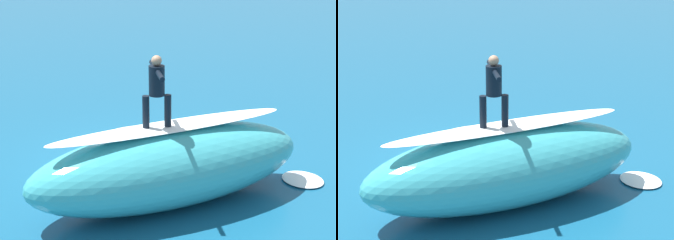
% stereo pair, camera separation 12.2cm
% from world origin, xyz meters
% --- Properties ---
extents(ground_plane, '(120.00, 120.00, 0.00)m').
position_xyz_m(ground_plane, '(0.00, 0.00, 0.00)').
color(ground_plane, '#145175').
extents(wave_crest, '(6.35, 2.42, 1.71)m').
position_xyz_m(wave_crest, '(-0.04, 2.50, 0.86)').
color(wave_crest, teal).
rests_on(wave_crest, ground_plane).
extents(wave_foam_lip, '(5.34, 1.01, 0.08)m').
position_xyz_m(wave_foam_lip, '(-0.04, 2.50, 1.75)').
color(wave_foam_lip, white).
rests_on(wave_foam_lip, wave_crest).
extents(surfboard_riding, '(1.95, 0.95, 0.08)m').
position_xyz_m(surfboard_riding, '(0.27, 2.51, 1.75)').
color(surfboard_riding, '#EAE5C6').
rests_on(surfboard_riding, wave_crest).
extents(surfer_riding, '(0.58, 1.40, 1.49)m').
position_xyz_m(surfer_riding, '(0.27, 2.51, 2.66)').
color(surfer_riding, black).
rests_on(surfer_riding, surfboard_riding).
extents(surfboard_paddling, '(2.21, 1.52, 0.06)m').
position_xyz_m(surfboard_paddling, '(-1.55, -0.71, 0.03)').
color(surfboard_paddling, '#EAE5C6').
rests_on(surfboard_paddling, ground_plane).
extents(surfer_paddling, '(1.46, 0.93, 0.28)m').
position_xyz_m(surfer_paddling, '(-1.65, -0.77, 0.19)').
color(surfer_paddling, black).
rests_on(surfer_paddling, surfboard_paddling).
extents(foam_patch_near, '(1.28, 1.16, 0.18)m').
position_xyz_m(foam_patch_near, '(-0.54, -0.80, 0.09)').
color(foam_patch_near, white).
rests_on(foam_patch_near, ground_plane).
extents(foam_patch_mid, '(1.18, 1.24, 0.08)m').
position_xyz_m(foam_patch_mid, '(-3.32, 2.71, 0.04)').
color(foam_patch_mid, white).
rests_on(foam_patch_mid, ground_plane).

